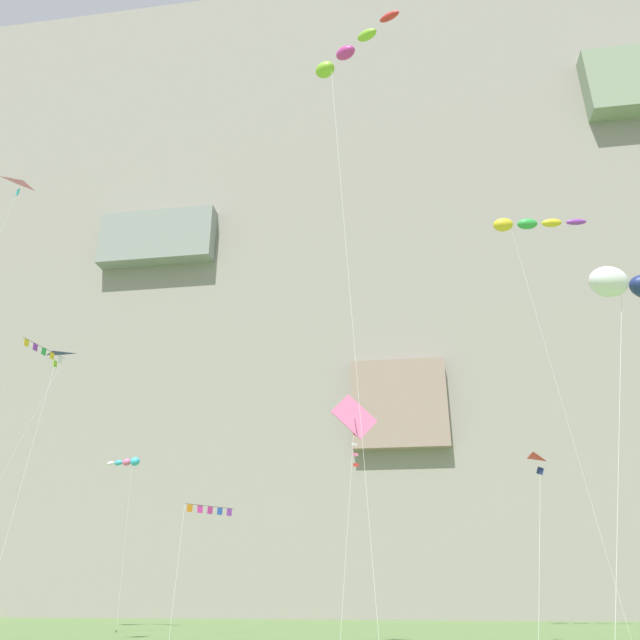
% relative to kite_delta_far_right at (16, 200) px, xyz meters
% --- Properties ---
extents(cliff_face, '(180.00, 27.88, 84.16)m').
position_rel_kite_delta_far_right_xyz_m(cliff_face, '(18.73, 50.80, 20.97)').
color(cliff_face, gray).
rests_on(cliff_face, ground).
extents(kite_delta_far_right, '(3.96, 1.89, 22.07)m').
position_rel_kite_delta_far_right_xyz_m(kite_delta_far_right, '(0.00, 0.00, 0.00)').
color(kite_delta_far_right, pink).
rests_on(kite_delta_far_right, ground).
extents(kite_windsock_low_right, '(6.84, 5.41, 28.01)m').
position_rel_kite_delta_far_right_xyz_m(kite_windsock_low_right, '(28.98, 16.62, 6.37)').
color(kite_windsock_low_right, yellow).
rests_on(kite_windsock_low_right, ground).
extents(kite_diamond_upper_left, '(2.40, 3.17, 12.24)m').
position_rel_kite_delta_far_right_xyz_m(kite_diamond_upper_left, '(16.69, 7.43, -10.32)').
color(kite_diamond_upper_left, pink).
rests_on(kite_diamond_upper_left, ground).
extents(kite_delta_high_left, '(3.32, 6.24, 18.07)m').
position_rel_kite_delta_far_right_xyz_m(kite_delta_high_left, '(-5.86, 14.51, -3.44)').
color(kite_delta_high_left, navy).
rests_on(kite_delta_high_left, ground).
extents(kite_banner_near_cliff, '(2.26, 6.18, 7.47)m').
position_rel_kite_delta_far_right_xyz_m(kite_banner_near_cliff, '(6.70, 14.67, -14.24)').
color(kite_banner_near_cliff, black).
rests_on(kite_banner_near_cliff, ground).
extents(kite_banner_low_left, '(3.25, 3.85, 16.34)m').
position_rel_kite_delta_far_right_xyz_m(kite_banner_low_left, '(-2.78, 8.55, -6.23)').
color(kite_banner_low_left, black).
rests_on(kite_banner_low_left, ground).
extents(kite_windsock_high_right, '(3.54, 2.41, 11.81)m').
position_rel_kite_delta_far_right_xyz_m(kite_windsock_high_right, '(-1.89, 20.51, -9.64)').
color(kite_windsock_high_right, '#38B2D1').
rests_on(kite_windsock_high_right, ground).
extents(kite_windsock_front_field, '(4.27, 2.93, 25.70)m').
position_rel_kite_delta_far_right_xyz_m(kite_windsock_front_field, '(17.55, -3.40, 3.81)').
color(kite_windsock_front_field, '#8CCC33').
rests_on(kite_windsock_front_field, ground).
extents(kite_delta_upper_right, '(3.13, 6.56, 8.58)m').
position_rel_kite_delta_far_right_xyz_m(kite_delta_upper_right, '(26.55, 9.88, -12.94)').
color(kite_delta_upper_right, red).
rests_on(kite_delta_upper_right, ground).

